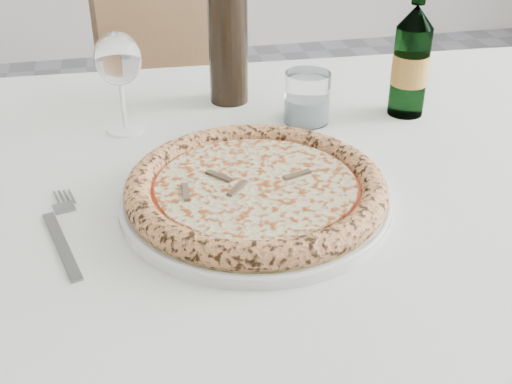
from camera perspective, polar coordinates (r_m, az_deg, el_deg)
dining_table at (r=0.96m, az=-1.32°, el=-2.34°), size 1.57×0.97×0.76m
chair_far at (r=1.69m, az=-5.46°, el=7.27°), size 0.53×0.53×0.93m
plate at (r=0.82m, az=0.00°, el=-0.67°), size 0.35×0.35×0.02m
pizza at (r=0.82m, az=-0.00°, el=0.39°), size 0.33×0.33×0.03m
fork at (r=0.81m, az=-16.84°, el=-3.51°), size 0.05×0.21×0.00m
wine_glass at (r=1.01m, az=-12.17°, el=11.27°), size 0.07×0.07×0.16m
tumbler at (r=1.06m, az=4.54°, el=8.08°), size 0.07×0.07×0.08m
beer_bottle at (r=1.09m, az=13.61°, el=11.25°), size 0.06×0.06×0.23m
wine_bottle at (r=1.11m, az=-2.51°, el=13.72°), size 0.07×0.07×0.27m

